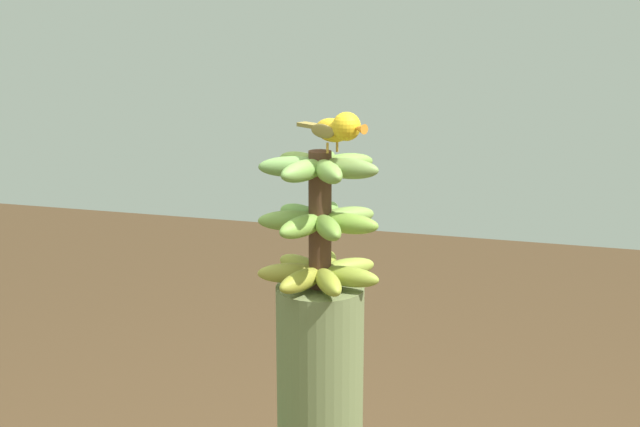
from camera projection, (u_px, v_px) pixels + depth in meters
The scene contains 2 objects.
banana_bunch at pixel (320, 220), 1.74m from camera, with size 0.26×0.26×0.29m.
perched_bird at pixel (338, 128), 1.66m from camera, with size 0.12×0.17×0.08m.
Camera 1 is at (1.62, 0.45, 1.57)m, focal length 47.85 mm.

